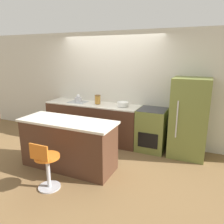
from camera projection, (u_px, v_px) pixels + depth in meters
ground_plane at (99, 146)px, 5.08m from camera, size 14.00×14.00×0.00m
wall_back at (111, 87)px, 5.36m from camera, size 8.00×0.06×2.60m
back_counter at (93, 122)px, 5.40m from camera, size 2.33×0.64×0.93m
kitchen_island at (68, 144)px, 4.05m from camera, size 1.80×0.68×0.92m
oven_range at (152, 130)px, 4.82m from camera, size 0.61×0.65×0.93m
refrigerator at (189, 118)px, 4.43m from camera, size 0.72×0.68×1.63m
stool_chair at (47, 166)px, 3.38m from camera, size 0.39×0.39×0.81m
kettle at (78, 99)px, 5.41m from camera, size 0.17×0.17×0.19m
mixing_bowl at (123, 104)px, 4.96m from camera, size 0.26×0.26×0.10m
canister_jar at (98, 99)px, 5.19m from camera, size 0.14×0.14×0.21m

